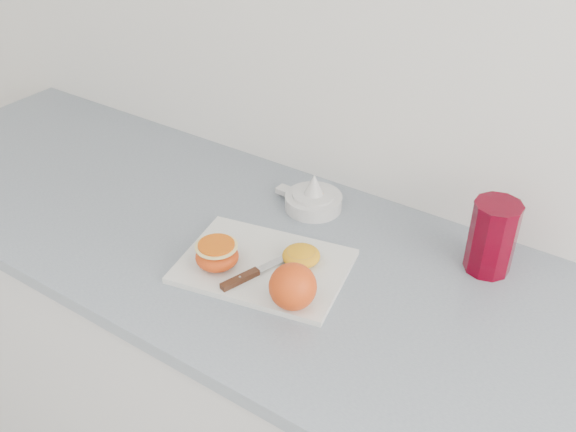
{
  "coord_description": "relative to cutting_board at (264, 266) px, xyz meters",
  "views": [
    {
      "loc": [
        0.61,
        0.88,
        1.66
      ],
      "look_at": [
        0.03,
        1.74,
        0.96
      ],
      "focal_mm": 40.0,
      "sensor_mm": 36.0,
      "label": 1
    }
  ],
  "objects": [
    {
      "name": "cutting_board",
      "position": [
        0.0,
        0.0,
        0.0
      ],
      "size": [
        0.35,
        0.28,
        0.01
      ],
      "primitive_type": "cube",
      "rotation": [
        0.0,
        0.0,
        0.21
      ],
      "color": "silver",
      "rests_on": "counter"
    },
    {
      "name": "whole_orange",
      "position": [
        0.11,
        -0.07,
        0.05
      ],
      "size": [
        0.08,
        0.08,
        0.08
      ],
      "color": "#F04614",
      "rests_on": "cutting_board"
    },
    {
      "name": "half_orange",
      "position": [
        -0.07,
        -0.05,
        0.03
      ],
      "size": [
        0.08,
        0.08,
        0.05
      ],
      "color": "#F04614",
      "rests_on": "cutting_board"
    },
    {
      "name": "squeezed_shell",
      "position": [
        0.06,
        0.04,
        0.02
      ],
      "size": [
        0.07,
        0.07,
        0.03
      ],
      "color": "orange",
      "rests_on": "cutting_board"
    },
    {
      "name": "paring_knife",
      "position": [
        0.0,
        -0.05,
        0.01
      ],
      "size": [
        0.07,
        0.18,
        0.01
      ],
      "color": "#4C2315",
      "rests_on": "cutting_board"
    },
    {
      "name": "citrus_juicer",
      "position": [
        -0.04,
        0.23,
        0.02
      ],
      "size": [
        0.16,
        0.12,
        0.08
      ],
      "color": "white",
      "rests_on": "counter"
    },
    {
      "name": "red_tumbler",
      "position": [
        0.35,
        0.24,
        0.06
      ],
      "size": [
        0.09,
        0.09,
        0.15
      ],
      "color": "#5F0010",
      "rests_on": "counter"
    }
  ]
}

